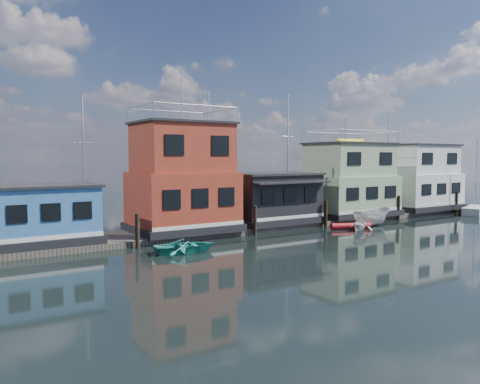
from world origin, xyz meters
TOP-DOWN VIEW (x-y plane):
  - ground at (0.00, 0.00)m, footprint 160.00×160.00m
  - dock at (0.00, 12.00)m, footprint 48.00×5.00m
  - houseboat_blue at (-18.00, 12.00)m, footprint 6.40×4.90m
  - houseboat_red at (-8.50, 12.00)m, footprint 7.40×5.90m
  - houseboat_dark at (-0.50, 11.98)m, footprint 7.40×6.10m
  - houseboat_green at (8.50, 12.00)m, footprint 8.40×5.90m
  - houseboat_white at (18.50, 12.00)m, footprint 8.40×5.90m
  - pilings at (-0.33, 9.20)m, footprint 42.28×0.28m
  - background_masts at (4.76, 18.00)m, footprint 36.40×0.16m
  - dinghy_teal at (-11.08, 6.31)m, footprint 4.09×3.20m
  - day_sailer at (22.00, 7.81)m, footprint 5.08×3.25m
  - red_kayak at (4.20, 7.56)m, footprint 3.26×1.66m
  - dinghy_white at (4.23, 6.64)m, footprint 2.74×2.60m
  - motorboat at (6.63, 7.62)m, footprint 4.01×1.53m

SIDE VIEW (x-z plane):
  - ground at x=0.00m, z-range 0.00..0.00m
  - dock at x=0.00m, z-range 0.00..0.40m
  - red_kayak at x=4.20m, z-range 0.00..0.49m
  - dinghy_teal at x=-11.08m, z-range 0.00..0.77m
  - day_sailer at x=22.00m, z-range -3.36..4.24m
  - dinghy_white at x=4.23m, z-range 0.00..1.14m
  - motorboat at x=6.63m, z-range 0.00..1.54m
  - pilings at x=-0.33m, z-range 0.00..2.20m
  - houseboat_blue at x=-18.00m, z-range 0.38..4.04m
  - houseboat_dark at x=-0.50m, z-range 0.39..4.45m
  - houseboat_white at x=18.50m, z-range 0.21..6.87m
  - houseboat_green at x=8.50m, z-range 0.03..7.06m
  - houseboat_red at x=-8.50m, z-range -1.83..10.03m
  - background_masts at x=4.76m, z-range -0.45..11.55m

